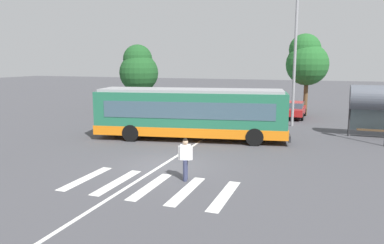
# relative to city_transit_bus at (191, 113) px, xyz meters

# --- Properties ---
(ground_plane) EXTENTS (160.00, 160.00, 0.00)m
(ground_plane) POSITION_rel_city_transit_bus_xyz_m (0.95, -5.84, -1.59)
(ground_plane) COLOR #47474C
(city_transit_bus) EXTENTS (11.80, 4.61, 3.06)m
(city_transit_bus) POSITION_rel_city_transit_bus_xyz_m (0.00, 0.00, 0.00)
(city_transit_bus) COLOR black
(city_transit_bus) RESTS_ON ground_plane
(pedestrian_crossing_street) EXTENTS (0.57, 0.42, 1.72)m
(pedestrian_crossing_street) POSITION_rel_city_transit_bus_xyz_m (2.50, -7.49, -0.62)
(pedestrian_crossing_street) COLOR #333856
(pedestrian_crossing_street) RESTS_ON ground_plane
(parked_car_white) EXTENTS (1.90, 4.52, 1.35)m
(parked_car_white) POSITION_rel_city_transit_bus_xyz_m (-0.04, 11.44, -0.82)
(parked_car_white) COLOR black
(parked_car_white) RESTS_ON ground_plane
(parked_car_teal) EXTENTS (2.12, 4.61, 1.35)m
(parked_car_teal) POSITION_rel_city_transit_bus_xyz_m (2.51, 10.71, -0.82)
(parked_car_teal) COLOR black
(parked_car_teal) RESTS_ON ground_plane
(parked_car_red) EXTENTS (1.93, 4.53, 1.35)m
(parked_car_red) POSITION_rel_city_transit_bus_xyz_m (5.11, 11.03, -0.82)
(parked_car_red) COLOR black
(parked_car_red) RESTS_ON ground_plane
(twin_arm_street_lamp) EXTENTS (4.36, 0.32, 10.34)m
(twin_arm_street_lamp) POSITION_rel_city_transit_bus_xyz_m (5.38, 6.99, 4.65)
(twin_arm_street_lamp) COLOR #939399
(twin_arm_street_lamp) RESTS_ON ground_plane
(background_tree_left) EXTENTS (3.59, 3.59, 6.22)m
(background_tree_left) POSITION_rel_city_transit_bus_xyz_m (-8.86, 10.18, 2.39)
(background_tree_left) COLOR brown
(background_tree_left) RESTS_ON ground_plane
(background_tree_right) EXTENTS (3.60, 3.60, 7.03)m
(background_tree_right) POSITION_rel_city_transit_bus_xyz_m (5.87, 12.91, 3.19)
(background_tree_right) COLOR brown
(background_tree_right) RESTS_ON ground_plane
(crosswalk_painted_stripes) EXTENTS (6.27, 3.22, 0.01)m
(crosswalk_painted_stripes) POSITION_rel_city_transit_bus_xyz_m (1.52, -8.65, -1.58)
(crosswalk_painted_stripes) COLOR silver
(crosswalk_painted_stripes) RESTS_ON ground_plane
(lane_center_line) EXTENTS (0.16, 24.00, 0.01)m
(lane_center_line) POSITION_rel_city_transit_bus_xyz_m (0.73, -3.84, -1.58)
(lane_center_line) COLOR silver
(lane_center_line) RESTS_ON ground_plane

